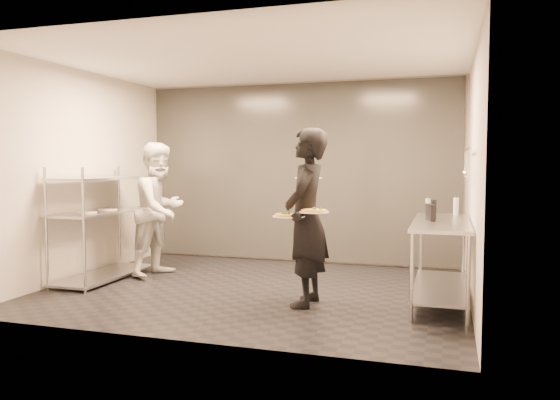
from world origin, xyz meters
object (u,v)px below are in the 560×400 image
(chef, at_px, (160,209))
(pizza_plate_far, at_px, (314,211))
(pass_rack, at_px, (103,222))
(waiter, at_px, (306,217))
(bottle_dark, at_px, (434,209))
(bottle_green, at_px, (428,207))
(pos_monitor, at_px, (430,212))
(bottle_clear, at_px, (456,206))
(prep_counter, at_px, (441,247))
(pizza_plate_near, at_px, (289,215))
(salad_plate, at_px, (308,177))

(chef, relative_size, pizza_plate_far, 5.92)
(pass_rack, height_order, waiter, waiter)
(waiter, distance_m, bottle_dark, 1.49)
(bottle_green, height_order, bottle_dark, bottle_dark)
(pos_monitor, bearing_deg, bottle_clear, 55.05)
(pass_rack, height_order, pos_monitor, pass_rack)
(prep_counter, xyz_separation_m, bottle_clear, (0.16, 0.76, 0.40))
(pass_rack, xyz_separation_m, pizza_plate_near, (2.79, -0.73, 0.23))
(bottle_green, relative_size, bottle_clear, 1.01)
(waiter, distance_m, pizza_plate_near, 0.26)
(bottle_clear, bearing_deg, salad_plate, -150.17)
(waiter, height_order, bottle_clear, waiter)
(pizza_plate_near, relative_size, bottle_green, 1.63)
(pass_rack, relative_size, chef, 0.88)
(bottle_green, bearing_deg, prep_counter, -70.72)
(chef, bearing_deg, pizza_plate_near, -107.11)
(waiter, bearing_deg, bottle_clear, 128.27)
(chef, height_order, salad_plate, chef)
(pizza_plate_near, xyz_separation_m, pos_monitor, (1.42, 0.70, 0.01))
(waiter, distance_m, pizza_plate_far, 0.27)
(prep_counter, bearing_deg, bottle_clear, 78.24)
(prep_counter, bearing_deg, pass_rack, -179.97)
(salad_plate, xyz_separation_m, bottle_dark, (1.38, 0.36, -0.37))
(chef, height_order, pizza_plate_near, chef)
(bottle_dark, bearing_deg, pass_rack, -177.46)
(pizza_plate_far, relative_size, bottle_green, 1.45)
(pizza_plate_far, xyz_separation_m, salad_plate, (-0.20, 0.55, 0.34))
(chef, relative_size, salad_plate, 5.89)
(bottle_dark, bearing_deg, prep_counter, -64.22)
(chef, relative_size, bottle_clear, 8.68)
(pizza_plate_far, bearing_deg, bottle_clear, 46.26)
(chef, bearing_deg, salad_plate, -94.19)
(pizza_plate_near, bearing_deg, prep_counter, 25.52)
(pass_rack, height_order, bottle_clear, pass_rack)
(waiter, height_order, bottle_green, waiter)
(pass_rack, bearing_deg, bottle_green, 6.47)
(pos_monitor, relative_size, bottle_green, 1.18)
(pass_rack, distance_m, pizza_plate_near, 2.90)
(pizza_plate_near, bearing_deg, waiter, 58.68)
(salad_plate, distance_m, pos_monitor, 1.41)
(bottle_clear, relative_size, bottle_dark, 0.96)
(salad_plate, bearing_deg, prep_counter, 6.77)
(bottle_green, xyz_separation_m, bottle_clear, (0.32, 0.29, -0.00))
(bottle_green, bearing_deg, bottle_clear, 41.79)
(prep_counter, xyz_separation_m, pizza_plate_far, (-1.26, -0.73, 0.43))
(bottle_green, bearing_deg, chef, -179.58)
(waiter, height_order, bottle_dark, waiter)
(pos_monitor, xyz_separation_m, bottle_dark, (0.03, 0.22, 0.02))
(prep_counter, distance_m, chef, 3.77)
(pass_rack, bearing_deg, waiter, -9.91)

